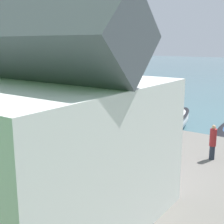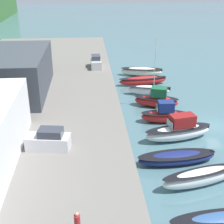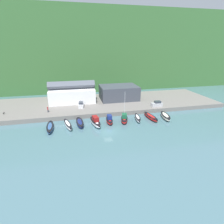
% 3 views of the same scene
% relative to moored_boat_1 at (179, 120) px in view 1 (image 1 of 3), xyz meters
% --- Properties ---
extents(ground_plane, '(320.00, 320.00, 0.00)m').
position_rel_moored_boat_1_xyz_m(ground_plane, '(11.26, -5.51, -0.86)').
color(ground_plane, '#476B75').
extents(moored_boat_1, '(3.32, 7.84, 1.64)m').
position_rel_moored_boat_1_xyz_m(moored_boat_1, '(0.00, 0.00, 0.00)').
color(moored_boat_1, white).
rests_on(moored_boat_1, ground_plane).
extents(moored_boat_2, '(2.78, 8.10, 1.17)m').
position_rel_moored_boat_1_xyz_m(moored_boat_2, '(3.60, 1.22, -0.24)').
color(moored_boat_2, navy).
rests_on(moored_boat_2, ground_plane).
extents(moored_boat_3, '(3.53, 8.14, 3.02)m').
position_rel_moored_boat_1_xyz_m(moored_boat_3, '(8.26, -0.24, 0.27)').
color(moored_boat_3, white).
rests_on(moored_boat_3, ground_plane).
extents(moored_boat_4, '(2.19, 5.68, 2.78)m').
position_rel_moored_boat_1_xyz_m(moored_boat_4, '(12.84, 0.42, 0.17)').
color(moored_boat_4, red).
rests_on(moored_boat_4, ground_plane).
extents(moored_boat_5, '(3.77, 6.49, 9.91)m').
position_rel_moored_boat_1_xyz_m(moored_boat_5, '(17.74, 0.27, 0.21)').
color(moored_boat_5, red).
rests_on(moored_boat_5, ground_plane).
extents(moored_boat_6, '(2.55, 6.76, 1.53)m').
position_rel_moored_boat_1_xyz_m(moored_boat_6, '(22.32, 0.45, -0.05)').
color(moored_boat_6, white).
rests_on(moored_boat_6, ground_plane).
extents(moored_boat_7, '(2.72, 8.32, 1.43)m').
position_rel_moored_boat_1_xyz_m(moored_boat_7, '(27.04, 0.64, -0.10)').
color(moored_boat_7, red).
rests_on(moored_boat_7, ground_plane).
extents(parked_car_1, '(2.39, 4.42, 2.16)m').
position_rel_moored_boat_1_xyz_m(parked_car_1, '(4.86, 13.74, 1.57)').
color(parked_car_1, silver).
rests_on(parked_car_1, quay_promenade).
extents(person_on_quay, '(0.40, 0.40, 2.14)m').
position_rel_moored_boat_1_xyz_m(person_on_quay, '(-6.71, 10.68, 1.75)').
color(person_on_quay, '#232838').
rests_on(person_on_quay, quay_promenade).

